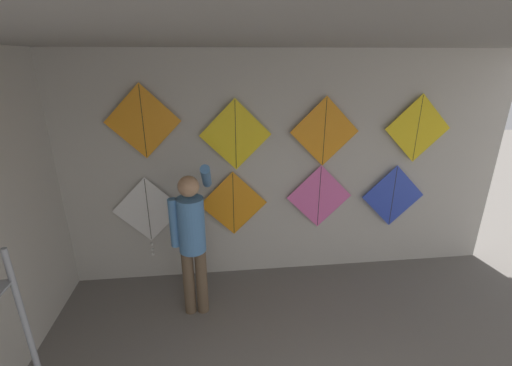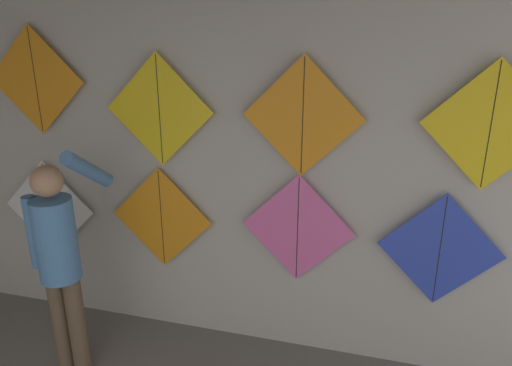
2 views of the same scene
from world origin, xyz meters
The scene contains 10 objects.
back_panel centered at (0.00, 3.69, 1.40)m, with size 5.85×0.06×2.80m, color #BCB7AD.
shopkeeper centered at (-0.99, 2.95, 0.97)m, with size 0.44×0.60×1.72m.
kite_0 centered at (-1.55, 3.59, 0.95)m, with size 0.83×0.04×1.04m.
kite_1 centered at (-0.53, 3.60, 1.01)m, with size 0.83×0.01×0.83m.
kite_2 centered at (0.55, 3.60, 1.05)m, with size 0.83×0.01×0.83m.
kite_3 centered at (1.53, 3.60, 1.02)m, with size 0.83×0.01×0.83m.
kite_4 centered at (-1.50, 3.60, 2.04)m, with size 0.83×0.01×0.83m.
kite_5 centered at (-0.48, 3.60, 1.86)m, with size 0.83×0.01×0.83m.
kite_6 centered at (0.56, 3.60, 1.88)m, with size 0.83×0.01×0.83m.
kite_7 centered at (1.72, 3.60, 1.89)m, with size 0.83×0.01×0.83m.
Camera 2 is at (1.12, 0.36, 2.61)m, focal length 35.00 mm.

